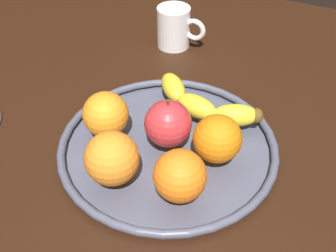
{
  "coord_description": "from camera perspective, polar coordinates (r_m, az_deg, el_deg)",
  "views": [
    {
      "loc": [
        19.03,
        -41.09,
        44.72
      ],
      "look_at": [
        0.0,
        0.0,
        4.8
      ],
      "focal_mm": 44.54,
      "sensor_mm": 36.0,
      "label": 1
    }
  ],
  "objects": [
    {
      "name": "ground_plane",
      "position": [
        0.65,
        0.0,
        -4.5
      ],
      "size": [
        120.21,
        120.21,
        4.0
      ],
      "primitive_type": "cube",
      "color": "black"
    },
    {
      "name": "fruit_bowl",
      "position": [
        0.63,
        0.0,
        -2.65
      ],
      "size": [
        33.07,
        33.07,
        1.8
      ],
      "color": "#4D5063",
      "rests_on": "ground_plane"
    },
    {
      "name": "banana",
      "position": [
        0.67,
        4.87,
        3.14
      ],
      "size": [
        19.8,
        9.37,
        3.49
      ],
      "rotation": [
        0.0,
        0.0,
        -0.21
      ],
      "color": "yellow",
      "rests_on": "fruit_bowl"
    },
    {
      "name": "apple",
      "position": [
        0.6,
        0.12,
        0.45
      ],
      "size": [
        6.97,
        6.97,
        7.77
      ],
      "color": "red",
      "rests_on": "fruit_bowl"
    },
    {
      "name": "orange_front_right",
      "position": [
        0.58,
        6.83,
        -1.65
      ],
      "size": [
        6.92,
        6.92,
        6.92
      ],
      "primitive_type": "sphere",
      "color": "orange",
      "rests_on": "fruit_bowl"
    },
    {
      "name": "orange_front_left",
      "position": [
        0.55,
        -7.7,
        -4.41
      ],
      "size": [
        7.37,
        7.37,
        7.37
      ],
      "primitive_type": "sphere",
      "color": "orange",
      "rests_on": "fruit_bowl"
    },
    {
      "name": "orange_back_left",
      "position": [
        0.62,
        -8.52,
        1.58
      ],
      "size": [
        6.93,
        6.93,
        6.93
      ],
      "primitive_type": "sphere",
      "color": "orange",
      "rests_on": "fruit_bowl"
    },
    {
      "name": "orange_center",
      "position": [
        0.53,
        1.65,
        -6.84
      ],
      "size": [
        6.96,
        6.96,
        6.96
      ],
      "primitive_type": "sphere",
      "color": "orange",
      "rests_on": "fruit_bowl"
    },
    {
      "name": "ambient_mug",
      "position": [
        0.86,
        0.92,
        13.37
      ],
      "size": [
        10.2,
        6.69,
        8.25
      ],
      "color": "white",
      "rests_on": "ground_plane"
    }
  ]
}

